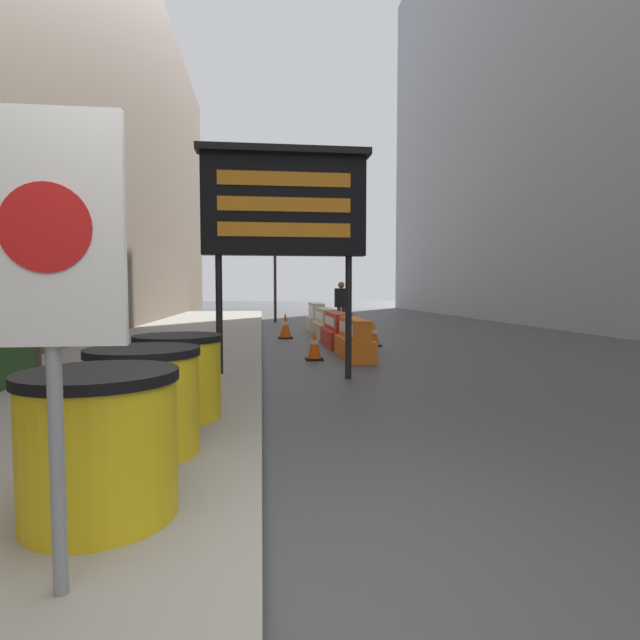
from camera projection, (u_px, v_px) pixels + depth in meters
name	position (u px, v px, depth m)	size (l,w,h in m)	color
ground_plane	(263.00, 622.00, 2.08)	(120.00, 120.00, 0.00)	#474749
building_left_facade	(53.00, 24.00, 10.84)	(0.40, 50.40, 14.30)	brown
bare_tree	(31.00, 289.00, 7.58)	(1.32, 1.42, 2.71)	#4C3D2D
barrel_drum_foreground	(100.00, 444.00, 2.75)	(0.85, 0.85, 0.82)	yellow
barrel_drum_middle	(144.00, 401.00, 3.81)	(0.85, 0.85, 0.82)	yellow
barrel_drum_back	(178.00, 376.00, 4.89)	(0.85, 0.85, 0.82)	yellow
warning_sign	(49.00, 265.00, 1.97)	(0.59, 0.08, 1.97)	gray
message_board	(284.00, 205.00, 7.46)	(2.57, 0.36, 3.48)	black
jersey_barrier_orange_near	(354.00, 341.00, 10.07)	(0.53, 1.94, 0.81)	orange
jersey_barrier_red_striped	(338.00, 331.00, 12.18)	(0.65, 1.93, 0.82)	red
jersey_barrier_cream	(326.00, 325.00, 14.50)	(0.62, 2.18, 0.84)	beige
jersey_barrier_white	(316.00, 318.00, 17.01)	(0.60, 1.84, 0.93)	silver
traffic_cone_near	(314.00, 345.00, 9.78)	(0.34, 0.34, 0.61)	black
traffic_cone_mid	(285.00, 326.00, 14.16)	(0.42, 0.42, 0.75)	black
traffic_cone_far	(374.00, 334.00, 12.21)	(0.34, 0.34, 0.61)	black
traffic_light_near_curb	(275.00, 259.00, 21.04)	(0.28, 0.45, 3.70)	#2D2D30
pedestrian_worker	(341.00, 302.00, 16.78)	(0.45, 0.28, 1.65)	#333338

